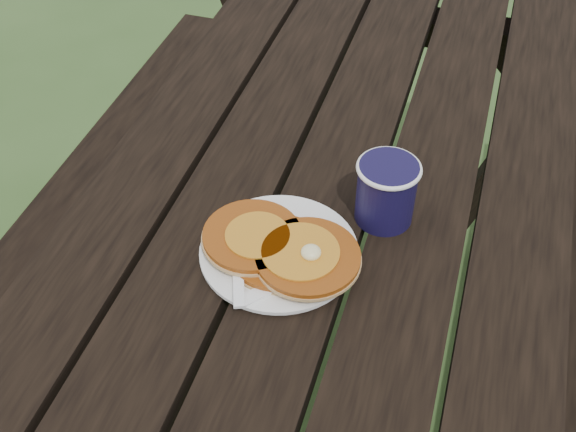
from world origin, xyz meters
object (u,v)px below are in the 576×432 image
(plate, at_px, (279,252))
(coffee_cup, at_px, (387,189))
(picnic_table, at_px, (327,315))
(pancake_stack, at_px, (281,249))

(plate, relative_size, coffee_cup, 2.20)
(picnic_table, xyz_separation_m, coffee_cup, (0.10, -0.08, 0.44))
(pancake_stack, height_order, coffee_cup, coffee_cup)
(picnic_table, height_order, pancake_stack, pancake_stack)
(picnic_table, xyz_separation_m, pancake_stack, (-0.03, -0.21, 0.41))
(picnic_table, xyz_separation_m, plate, (-0.03, -0.20, 0.39))
(coffee_cup, bearing_deg, pancake_stack, -132.62)
(pancake_stack, bearing_deg, coffee_cup, 47.38)
(plate, bearing_deg, picnic_table, 80.82)
(picnic_table, bearing_deg, coffee_cup, -40.59)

